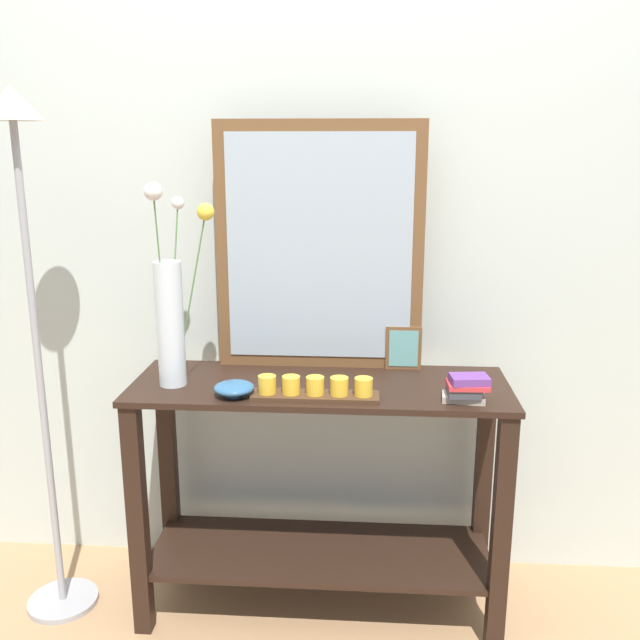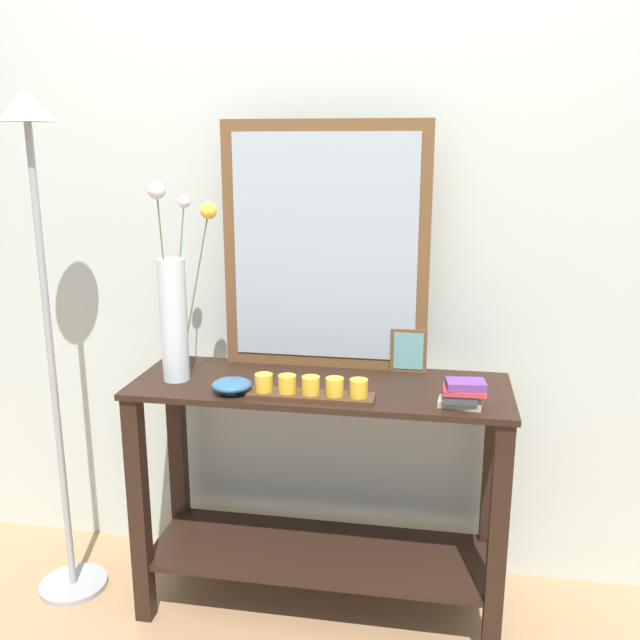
{
  "view_description": "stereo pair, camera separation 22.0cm",
  "coord_description": "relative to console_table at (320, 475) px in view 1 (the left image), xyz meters",
  "views": [
    {
      "loc": [
        0.15,
        -2.13,
        1.57
      ],
      "look_at": [
        0.0,
        0.0,
        1.04
      ],
      "focal_mm": 38.8,
      "sensor_mm": 36.0,
      "label": 1
    },
    {
      "loc": [
        0.37,
        -2.1,
        1.57
      ],
      "look_at": [
        0.0,
        0.0,
        1.04
      ],
      "focal_mm": 38.8,
      "sensor_mm": 36.0,
      "label": 2
    }
  ],
  "objects": [
    {
      "name": "console_table",
      "position": [
        0.0,
        0.0,
        0.0
      ],
      "size": [
        1.23,
        0.43,
        0.82
      ],
      "color": "black",
      "rests_on": "ground"
    },
    {
      "name": "floor_lamp",
      "position": [
        -0.91,
        -0.07,
        0.69
      ],
      "size": [
        0.24,
        0.24,
        1.75
      ],
      "color": "#9E9EA3",
      "rests_on": "ground"
    },
    {
      "name": "wall_back",
      "position": [
        0.0,
        0.34,
        0.86
      ],
      "size": [
        6.4,
        0.08,
        2.7
      ],
      "primitive_type": "cube",
      "color": "beige",
      "rests_on": "ground"
    },
    {
      "name": "mirror_leaning",
      "position": [
        -0.02,
        0.18,
        0.75
      ],
      "size": [
        0.7,
        0.03,
        0.84
      ],
      "color": "brown",
      "rests_on": "console_table"
    },
    {
      "name": "candle_tray",
      "position": [
        -0.01,
        -0.13,
        0.36
      ],
      "size": [
        0.39,
        0.09,
        0.07
      ],
      "color": "#472D1C",
      "rests_on": "console_table"
    },
    {
      "name": "decorative_bowl",
      "position": [
        -0.26,
        -0.14,
        0.35
      ],
      "size": [
        0.13,
        0.13,
        0.05
      ],
      "color": "#2D5B84",
      "rests_on": "console_table"
    },
    {
      "name": "ground_plane",
      "position": [
        0.0,
        0.0,
        -0.5
      ],
      "size": [
        7.0,
        6.0,
        0.02
      ],
      "primitive_type": "cube",
      "color": "#A87F56"
    },
    {
      "name": "picture_frame_small",
      "position": [
        0.28,
        0.17,
        0.4
      ],
      "size": [
        0.12,
        0.01,
        0.15
      ],
      "color": "brown",
      "rests_on": "console_table"
    },
    {
      "name": "tall_vase_left",
      "position": [
        -0.47,
        -0.04,
        0.57
      ],
      "size": [
        0.19,
        0.18,
        0.65
      ],
      "color": "silver",
      "rests_on": "console_table"
    },
    {
      "name": "book_stack",
      "position": [
        0.45,
        -0.13,
        0.37
      ],
      "size": [
        0.14,
        0.1,
        0.08
      ],
      "color": "#B2A893",
      "rests_on": "console_table"
    }
  ]
}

